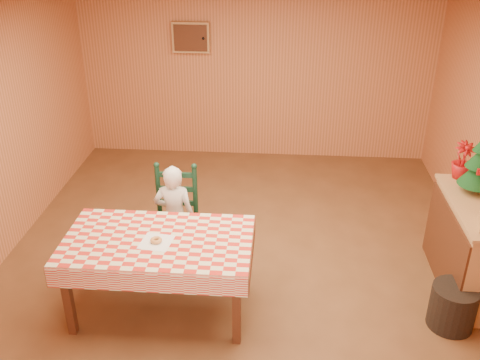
{
  "coord_description": "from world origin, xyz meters",
  "views": [
    {
      "loc": [
        0.37,
        -4.47,
        3.32
      ],
      "look_at": [
        0.0,
        0.2,
        0.95
      ],
      "focal_mm": 40.0,
      "sensor_mm": 36.0,
      "label": 1
    }
  ],
  "objects_px": {
    "dining_table": "(158,247)",
    "ladder_chair": "(176,219)",
    "seated_child": "(175,217)",
    "christmas_tree": "(480,165)",
    "shelf_unit": "(471,247)",
    "storage_bin": "(453,307)"
  },
  "relations": [
    {
      "from": "dining_table",
      "to": "christmas_tree",
      "type": "distance_m",
      "value": 3.04
    },
    {
      "from": "shelf_unit",
      "to": "ladder_chair",
      "type": "bearing_deg",
      "value": 175.41
    },
    {
      "from": "seated_child",
      "to": "christmas_tree",
      "type": "distance_m",
      "value": 2.96
    },
    {
      "from": "dining_table",
      "to": "shelf_unit",
      "type": "distance_m",
      "value": 2.94
    },
    {
      "from": "ladder_chair",
      "to": "storage_bin",
      "type": "distance_m",
      "value": 2.74
    },
    {
      "from": "dining_table",
      "to": "storage_bin",
      "type": "xyz_separation_m",
      "value": [
        2.6,
        -0.01,
        -0.49
      ]
    },
    {
      "from": "seated_child",
      "to": "christmas_tree",
      "type": "bearing_deg",
      "value": -178.5
    },
    {
      "from": "dining_table",
      "to": "ladder_chair",
      "type": "height_order",
      "value": "ladder_chair"
    },
    {
      "from": "ladder_chair",
      "to": "seated_child",
      "type": "bearing_deg",
      "value": -90.0
    },
    {
      "from": "ladder_chair",
      "to": "shelf_unit",
      "type": "distance_m",
      "value": 2.89
    },
    {
      "from": "storage_bin",
      "to": "shelf_unit",
      "type": "bearing_deg",
      "value": 63.84
    },
    {
      "from": "ladder_chair",
      "to": "christmas_tree",
      "type": "bearing_deg",
      "value": 0.37
    },
    {
      "from": "shelf_unit",
      "to": "christmas_tree",
      "type": "relative_size",
      "value": 2.0
    },
    {
      "from": "ladder_chair",
      "to": "christmas_tree",
      "type": "xyz_separation_m",
      "value": [
        2.89,
        0.02,
        0.71
      ]
    },
    {
      "from": "dining_table",
      "to": "seated_child",
      "type": "height_order",
      "value": "seated_child"
    },
    {
      "from": "dining_table",
      "to": "shelf_unit",
      "type": "xyz_separation_m",
      "value": [
        2.88,
        0.56,
        -0.22
      ]
    },
    {
      "from": "christmas_tree",
      "to": "dining_table",
      "type": "bearing_deg",
      "value": -164.41
    },
    {
      "from": "seated_child",
      "to": "shelf_unit",
      "type": "relative_size",
      "value": 0.91
    },
    {
      "from": "ladder_chair",
      "to": "christmas_tree",
      "type": "height_order",
      "value": "christmas_tree"
    },
    {
      "from": "dining_table",
      "to": "seated_child",
      "type": "relative_size",
      "value": 1.47
    },
    {
      "from": "seated_child",
      "to": "storage_bin",
      "type": "relative_size",
      "value": 2.79
    },
    {
      "from": "dining_table",
      "to": "shelf_unit",
      "type": "bearing_deg",
      "value": 10.93
    }
  ]
}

